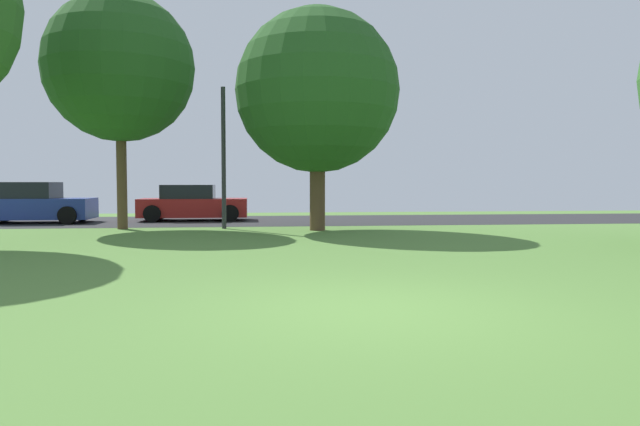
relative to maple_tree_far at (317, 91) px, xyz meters
The scene contains 7 objects.
ground_plane 11.98m from the maple_tree_far, 93.01° to the right, with size 44.00×44.00×0.00m, color #547F38.
road_strip 6.45m from the maple_tree_far, 96.97° to the left, with size 44.00×6.40×0.01m, color #28282B.
maple_tree_far is the anchor object (origin of this frame).
oak_tree_center 6.25m from the maple_tree_far, 169.06° to the left, with size 4.63×4.63×7.38m.
parked_car_blue 11.46m from the maple_tree_far, 155.98° to the left, with size 4.04×2.01×1.49m.
parked_car_red 7.65m from the maple_tree_far, 129.76° to the left, with size 4.10×2.05×1.39m.
street_lamp_post 3.67m from the maple_tree_far, 160.68° to the left, with size 0.14×0.14×4.50m, color #2D2D33.
Camera 1 is at (-1.36, -6.48, 1.46)m, focal length 32.43 mm.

